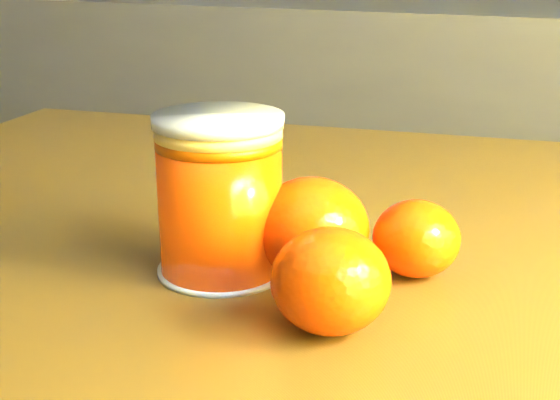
% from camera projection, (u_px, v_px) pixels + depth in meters
% --- Properties ---
extents(kitchen_counter, '(3.15, 0.60, 0.90)m').
position_uv_depth(kitchen_counter, '(181.00, 176.00, 1.99)').
color(kitchen_counter, '#4D4D52').
rests_on(kitchen_counter, ground).
extents(table, '(1.16, 0.89, 0.80)m').
position_uv_depth(table, '(394.00, 374.00, 0.60)').
color(table, brown).
rests_on(table, ground).
extents(juice_glass, '(0.09, 0.09, 0.11)m').
position_uv_depth(juice_glass, '(220.00, 196.00, 0.51)').
color(juice_glass, '#E63E04').
rests_on(juice_glass, table).
extents(orange_front, '(0.10, 0.10, 0.07)m').
position_uv_depth(orange_front, '(311.00, 228.00, 0.51)').
color(orange_front, '#F34404').
rests_on(orange_front, table).
extents(orange_back, '(0.06, 0.06, 0.05)m').
position_uv_depth(orange_back, '(416.00, 238.00, 0.52)').
color(orange_back, '#F34404').
rests_on(orange_back, table).
extents(orange_extra, '(0.08, 0.08, 0.06)m').
position_uv_depth(orange_extra, '(331.00, 281.00, 0.44)').
color(orange_extra, '#F34404').
rests_on(orange_extra, table).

